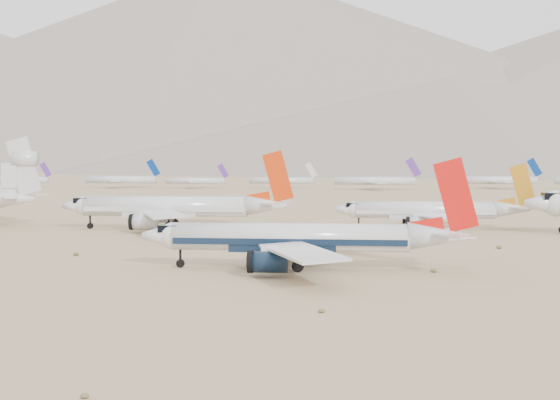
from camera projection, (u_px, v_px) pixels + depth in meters
The scene contains 7 objects.
ground at pixel (253, 271), 106.09m from camera, with size 7000.00×7000.00×0.00m, color #907354.
main_airliner at pixel (304, 239), 107.87m from camera, with size 44.15×43.12×15.58m.
row2_gold_tail at pixel (433, 211), 169.51m from camera, with size 40.69×39.79×14.49m.
row2_orange_tail at pixel (175, 207), 169.00m from camera, with size 48.27×47.22×17.22m.
distant_storage_row at pixel (258, 180), 407.33m from camera, with size 478.93×58.90×13.93m.
mountain_range at pixel (386, 80), 1725.93m from camera, with size 7354.00×3024.00×470.00m.
desert_scrub at pixel (113, 304), 80.91m from camera, with size 247.37×121.67×0.63m.
Camera 1 is at (14.48, -104.50, 15.27)m, focal length 50.00 mm.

